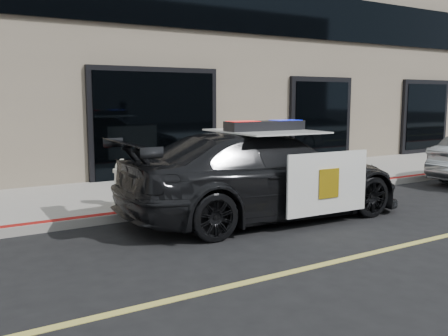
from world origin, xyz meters
TOP-DOWN VIEW (x-y plane):
  - ground at (0.00, 0.00)m, footprint 120.00×120.00m
  - sidewalk_n at (0.00, 5.25)m, footprint 60.00×3.50m
  - police_car at (-0.91, 2.48)m, footprint 2.69×5.47m
  - fire_hydrant at (-2.95, 4.09)m, footprint 0.39×0.54m

SIDE VIEW (x-z plane):
  - ground at x=0.00m, z-range 0.00..0.00m
  - sidewalk_n at x=0.00m, z-range 0.00..0.15m
  - fire_hydrant at x=-2.95m, z-range 0.12..0.99m
  - police_car at x=-0.91m, z-range -0.09..1.64m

